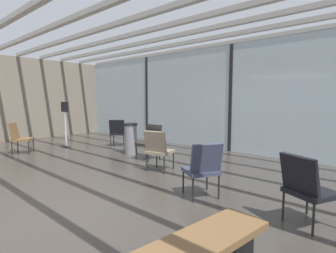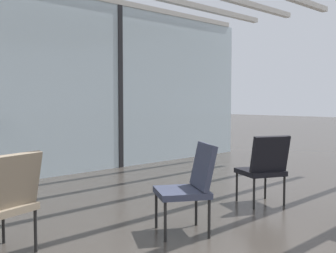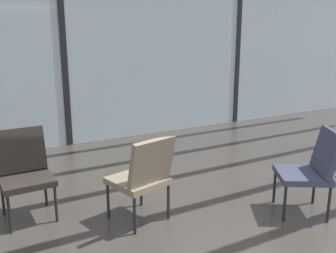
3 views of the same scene
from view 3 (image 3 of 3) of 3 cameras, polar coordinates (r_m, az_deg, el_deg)
glass_curtain_wall at (r=6.14m, az=-16.02°, el=11.29°), size 14.00×0.08×3.08m
window_mullion_1 at (r=6.14m, az=-16.02°, el=11.29°), size 0.10×0.12×3.08m
window_mullion_2 at (r=7.74m, az=10.61°, el=12.01°), size 0.10×0.12×3.08m
lounge_chair_3 at (r=3.90m, az=-21.45°, el=-6.09°), size 0.50×0.54×0.87m
lounge_chair_4 at (r=3.96m, az=21.44°, el=-5.80°), size 0.70×0.68×0.87m
lounge_chair_5 at (r=3.50m, az=-3.84°, el=-7.38°), size 0.59×0.63×0.87m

